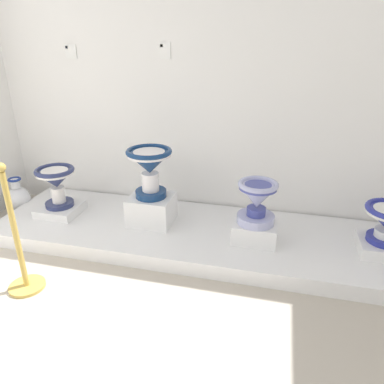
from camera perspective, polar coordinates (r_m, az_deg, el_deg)
wall_back at (r=3.35m, az=4.32°, el=19.44°), size 4.57×0.06×2.92m
display_platform at (r=3.22m, az=1.80°, el=-6.90°), size 3.76×1.04×0.13m
plinth_block_rightmost at (r=3.67m, az=-20.06°, el=-2.61°), size 0.37×0.36×0.08m
antique_toilet_rightmost at (r=3.55m, az=-20.73°, el=1.79°), size 0.36×0.36×0.38m
plinth_block_tall_cobalt at (r=3.27m, az=-6.39°, el=-2.73°), size 0.38×0.35×0.26m
antique_toilet_tall_cobalt at (r=3.11m, az=-6.74°, el=4.34°), size 0.39×0.39×0.43m
plinth_block_broad_patterned at (r=3.03m, az=9.86°, el=-6.15°), size 0.36×0.29×0.17m
antique_toilet_broad_patterned at (r=2.90m, az=10.26°, el=-1.08°), size 0.32×0.32×0.35m
plinth_block_slender_white at (r=3.22m, az=27.89°, el=-7.65°), size 0.36×0.35×0.10m
info_placard_first at (r=3.81m, az=-18.65°, el=20.33°), size 0.12×0.01×0.13m
info_placard_second at (r=3.42m, az=-4.29°, el=21.41°), size 0.10×0.01×0.14m
decorative_vase_corner at (r=4.12m, az=-25.81°, el=-0.81°), size 0.24×0.24×0.37m
stanchion_post_near_left at (r=2.83m, az=-25.53°, el=-8.94°), size 0.26×0.26×0.96m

